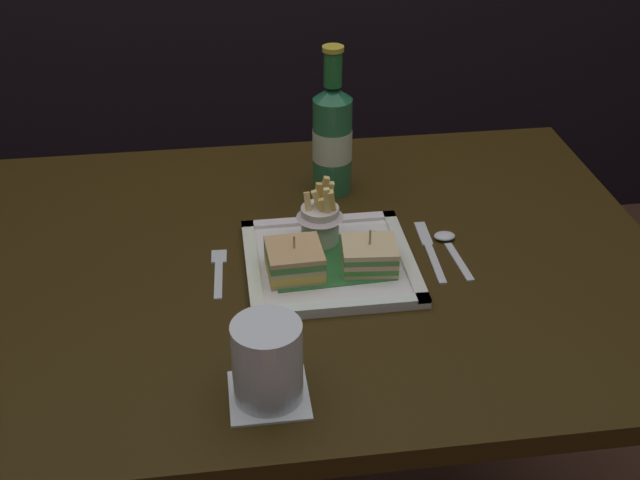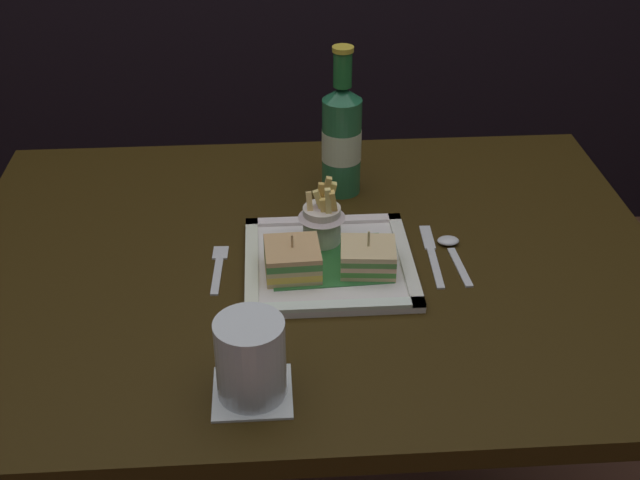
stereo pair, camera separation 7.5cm
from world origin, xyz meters
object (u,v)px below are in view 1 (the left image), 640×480
Objects in this scene: dining_table at (311,328)px; sandwich_half_left at (294,260)px; beer_bottle at (332,137)px; fork at (219,270)px; knife at (429,248)px; spoon at (448,243)px; fries_cup at (320,217)px; sandwich_half_right at (369,256)px; square_plate at (330,263)px; water_glass at (268,366)px.

sandwich_half_left is at bearing -119.74° from dining_table.
beer_bottle is 2.02× the size of fork.
beer_bottle is at bearing 119.87° from knife.
spoon is at bearing 12.91° from sandwich_half_left.
beer_bottle reaches higher than fork.
fries_cup reaches higher than sandwich_half_left.
spoon is (0.23, 0.00, 0.15)m from dining_table.
sandwich_half_right is 0.28m from beer_bottle.
sandwich_half_right is 0.12m from knife.
square_plate reaches higher than spoon.
fries_cup reaches higher than fork.
fries_cup is (-0.01, 0.06, 0.05)m from square_plate.
sandwich_half_left is 0.78× the size of fries_cup.
sandwich_half_right is at bearing -154.49° from knife.
water_glass is 0.42m from knife.
sandwich_half_right reaches higher than dining_table.
sandwich_half_left and sandwich_half_right have the same top height.
knife reaches higher than dining_table.
fork is at bearing 100.38° from water_glass.
water_glass is at bearing -112.88° from square_plate.
fries_cup is at bearing 96.73° from square_plate.
dining_table is at bearing -179.00° from spoon.
fries_cup is at bearing 127.59° from sandwich_half_right.
sandwich_half_left is at bearing -109.85° from beer_bottle.
beer_bottle is at bearing 70.15° from sandwich_half_left.
spoon is (0.14, 0.06, -0.03)m from sandwich_half_right.
sandwich_half_right is at bearing -24.26° from square_plate.
water_glass is at bearing -132.85° from knife.
sandwich_half_left reaches higher than knife.
sandwich_half_right is 0.83× the size of water_glass.
sandwich_half_right is 0.16m from spoon.
water_glass is (-0.18, -0.25, 0.02)m from sandwich_half_right.
fries_cup reaches higher than dining_table.
water_glass is at bearing -108.28° from fries_cup.
square_plate is 0.08m from fries_cup.
square_plate is at bearing 24.26° from sandwich_half_left.
sandwich_half_left is 0.30m from beer_bottle.
sandwich_half_right is at bearing -157.53° from spoon.
beer_bottle reaches higher than water_glass.
spoon is at bearing 22.47° from sandwich_half_right.
sandwich_half_left is 0.23m from knife.
beer_bottle reaches higher than sandwich_half_left.
dining_table is 0.33m from beer_bottle.
beer_bottle is at bearing 72.90° from dining_table.
dining_table is at bearing -107.10° from beer_bottle.
water_glass reaches higher than fork.
fork is 0.34m from knife.
sandwich_half_right reaches higher than spoon.
knife is (0.28, 0.31, -0.05)m from water_glass.
dining_table is 0.27m from spoon.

